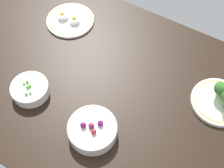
{
  "coord_description": "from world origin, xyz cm",
  "views": [
    {
      "loc": [
        -30.46,
        50.63,
        97.04
      ],
      "look_at": [
        0.0,
        0.0,
        6.0
      ],
      "focal_mm": 47.57,
      "sensor_mm": 36.0,
      "label": 1
    }
  ],
  "objects": [
    {
      "name": "dining_table",
      "position": [
        0.0,
        0.0,
        2.0
      ],
      "size": [
        154.62,
        85.72,
        4.0
      ],
      "primitive_type": "cube",
      "color": "black",
      "rests_on": "ground"
    },
    {
      "name": "bowl_berries",
      "position": [
        -4.02,
        19.19,
        6.78
      ],
      "size": [
        16.48,
        16.48,
        6.74
      ],
      "color": "white",
      "rests_on": "dining_table"
    },
    {
      "name": "bowl_peas",
      "position": [
        24.05,
        17.38,
        6.37
      ],
      "size": [
        13.73,
        13.73,
        5.4
      ],
      "color": "white",
      "rests_on": "dining_table"
    },
    {
      "name": "plate_eggs",
      "position": [
        32.95,
        -19.51,
        5.05
      ],
      "size": [
        20.41,
        20.41,
        4.67
      ],
      "color": "white",
      "rests_on": "dining_table"
    },
    {
      "name": "plate_broccoli",
      "position": [
        -36.49,
        -13.74,
        6.77
      ],
      "size": [
        19.53,
        19.53,
        8.77
      ],
      "color": "white",
      "rests_on": "dining_table"
    }
  ]
}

